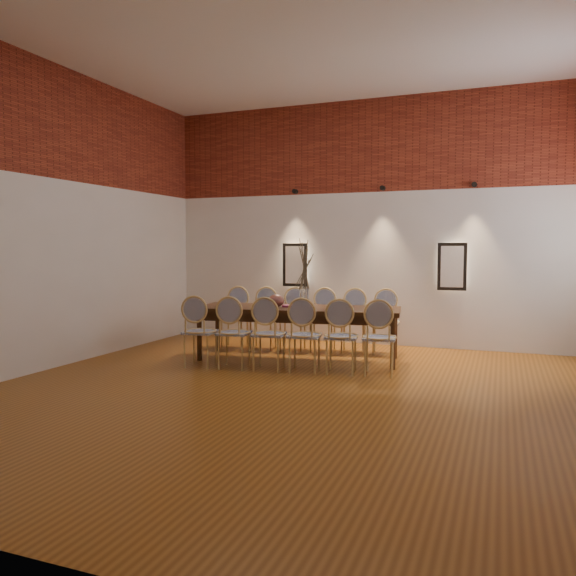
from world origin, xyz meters
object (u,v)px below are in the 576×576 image
(chair_near_d, at_px, (305,335))
(chair_near_a, at_px, (200,332))
(chair_near_b, at_px, (234,333))
(chair_far_a, at_px, (235,318))
(chair_near_f, at_px, (379,338))
(dining_table, at_px, (298,333))
(chair_far_e, at_px, (354,322))
(chair_near_c, at_px, (269,334))
(vase, at_px, (304,297))
(chair_far_b, at_px, (263,319))
(chair_far_d, at_px, (323,321))
(chair_near_e, at_px, (341,336))
(chair_far_f, at_px, (385,322))
(bowl, at_px, (276,301))
(chair_far_c, at_px, (293,320))
(book, at_px, (292,306))

(chair_near_d, bearing_deg, chair_near_a, 180.00)
(chair_near_b, bearing_deg, chair_far_a, 107.84)
(chair_near_f, xyz_separation_m, chair_far_a, (-2.56, 1.12, 0.00))
(dining_table, height_order, chair_far_e, chair_far_e)
(chair_near_b, relative_size, chair_near_c, 1.00)
(chair_near_f, distance_m, vase, 1.39)
(chair_near_c, height_order, chair_far_b, same)
(chair_far_a, bearing_deg, chair_near_b, 107.84)
(dining_table, bearing_deg, chair_far_b, 133.99)
(chair_near_a, xyz_separation_m, chair_far_d, (1.20, 1.67, 0.00))
(chair_near_e, relative_size, chair_far_b, 1.00)
(chair_near_a, bearing_deg, chair_near_d, -0.00)
(chair_far_f, height_order, bowl, chair_far_f)
(chair_far_b, distance_m, bowl, 0.96)
(dining_table, distance_m, chair_far_b, 1.03)
(chair_far_b, relative_size, chair_far_c, 1.00)
(chair_far_d, distance_m, vase, 0.87)
(chair_near_e, relative_size, vase, 3.13)
(chair_near_f, height_order, chair_far_f, same)
(chair_near_b, distance_m, chair_far_c, 1.55)
(dining_table, height_order, chair_far_c, chair_far_c)
(bowl, relative_size, book, 0.92)
(chair_near_c, bearing_deg, chair_far_c, 90.00)
(chair_far_a, height_order, chair_far_d, same)
(chair_near_b, relative_size, book, 3.62)
(vase, bearing_deg, chair_far_c, 121.93)
(chair_near_f, bearing_deg, chair_near_a, -180.00)
(book, bearing_deg, chair_near_b, -121.45)
(vase, distance_m, bowl, 0.40)
(chair_far_b, bearing_deg, chair_near_f, 142.16)
(chair_far_b, bearing_deg, dining_table, 133.99)
(chair_near_e, xyz_separation_m, chair_far_c, (-1.15, 1.32, 0.00))
(chair_near_b, xyz_separation_m, chair_near_c, (0.47, 0.07, 0.00))
(chair_near_c, distance_m, book, 0.82)
(chair_near_d, relative_size, chair_near_f, 1.00)
(dining_table, relative_size, chair_near_a, 3.03)
(dining_table, distance_m, chair_near_d, 0.78)
(chair_near_b, bearing_deg, chair_near_a, 180.00)
(chair_near_a, distance_m, book, 1.36)
(chair_near_f, xyz_separation_m, vase, (-1.20, 0.57, 0.43))
(chair_far_b, distance_m, chair_far_e, 1.42)
(chair_far_c, xyz_separation_m, vase, (0.43, -0.68, 0.43))
(chair_near_b, bearing_deg, vase, 42.77)
(chair_far_a, bearing_deg, chair_far_f, -180.00)
(chair_near_b, distance_m, chair_near_f, 1.90)
(chair_near_d, relative_size, bowl, 3.92)
(bowl, bearing_deg, chair_far_f, 36.04)
(dining_table, distance_m, chair_near_f, 1.40)
(chair_near_d, distance_m, chair_far_e, 1.55)
(chair_near_a, distance_m, vase, 1.53)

